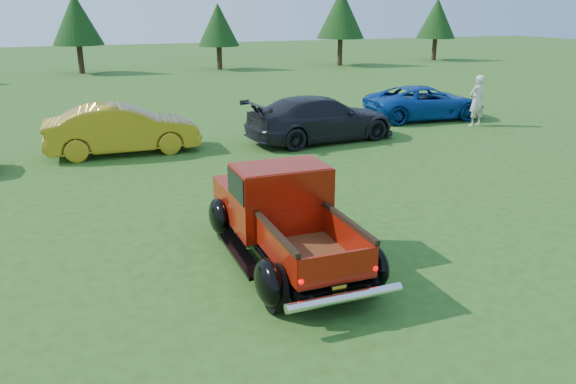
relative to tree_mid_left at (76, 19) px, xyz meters
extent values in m
plane|color=#2D4D16|center=(3.00, -31.00, -3.38)|extent=(120.00, 120.00, 0.00)
cylinder|color=#332114|center=(0.00, 0.00, -2.48)|extent=(0.36, 0.36, 1.80)
cone|color=black|center=(0.00, 0.00, 0.02)|extent=(3.20, 3.20, 3.20)
cylinder|color=#332114|center=(9.00, -1.00, -2.59)|extent=(0.36, 0.36, 1.58)
cone|color=black|center=(9.00, -1.00, -0.39)|extent=(2.82, 2.82, 2.82)
cylinder|color=#332114|center=(18.00, -1.50, -2.41)|extent=(0.36, 0.36, 1.94)
cone|color=black|center=(18.00, -1.50, 0.29)|extent=(3.46, 3.46, 3.46)
cylinder|color=#332114|center=(27.00, -0.50, -2.52)|extent=(0.36, 0.36, 1.73)
cone|color=black|center=(27.00, -0.50, -0.12)|extent=(3.07, 3.07, 3.07)
cylinder|color=black|center=(1.38, -32.87, -3.03)|extent=(0.22, 0.71, 0.70)
cylinder|color=black|center=(2.88, -32.89, -3.03)|extent=(0.22, 0.71, 0.70)
cylinder|color=black|center=(1.40, -30.06, -3.03)|extent=(0.22, 0.71, 0.70)
cylinder|color=black|center=(2.90, -30.07, -3.03)|extent=(0.22, 0.71, 0.70)
cube|color=black|center=(2.14, -31.43, -2.99)|extent=(1.26, 4.15, 0.18)
cube|color=maroon|center=(2.15, -29.98, -2.63)|extent=(1.51, 1.33, 0.55)
cube|color=silver|center=(2.16, -29.30, -2.63)|extent=(1.41, 0.06, 0.44)
cube|color=maroon|center=(2.14, -31.12, -2.33)|extent=(1.58, 1.02, 1.14)
cube|color=black|center=(2.14, -31.12, -2.02)|extent=(1.61, 0.94, 0.44)
cube|color=maroon|center=(2.14, -31.12, -1.78)|extent=(1.50, 0.94, 0.07)
cube|color=brown|center=(2.13, -32.53, -2.84)|extent=(1.20, 1.77, 0.04)
cube|color=maroon|center=(1.54, -32.52, -2.61)|extent=(0.06, 1.76, 0.46)
cube|color=maroon|center=(2.72, -32.53, -2.61)|extent=(0.06, 1.76, 0.46)
cube|color=maroon|center=(2.14, -31.65, -2.61)|extent=(1.19, 0.05, 0.46)
cube|color=maroon|center=(2.12, -33.41, -2.61)|extent=(1.19, 0.06, 0.46)
cube|color=black|center=(1.54, -32.52, -2.33)|extent=(0.09, 1.76, 0.08)
cube|color=black|center=(2.72, -32.53, -2.33)|extent=(0.09, 1.76, 0.08)
ellipsoid|color=black|center=(1.29, -32.87, -2.92)|extent=(0.41, 0.94, 0.77)
ellipsoid|color=black|center=(2.96, -32.89, -2.92)|extent=(0.41, 0.94, 0.77)
ellipsoid|color=black|center=(1.31, -30.06, -2.92)|extent=(0.41, 0.94, 0.77)
ellipsoid|color=black|center=(2.99, -30.07, -2.92)|extent=(0.41, 0.94, 0.77)
cube|color=black|center=(1.30, -31.47, -3.09)|extent=(0.30, 1.85, 0.05)
cube|color=black|center=(2.97, -31.48, -3.09)|extent=(0.30, 1.85, 0.05)
cylinder|color=silver|center=(2.12, -33.63, -2.94)|extent=(1.72, 0.15, 0.14)
cube|color=black|center=(2.12, -33.44, -2.90)|extent=(0.26, 0.02, 0.13)
cube|color=gold|center=(2.12, -33.45, -2.90)|extent=(0.21, 0.01, 0.09)
sphere|color=#CC0505|center=(1.56, -33.43, -2.70)|extent=(0.08, 0.08, 0.08)
sphere|color=#CC0505|center=(2.69, -33.44, -2.70)|extent=(0.08, 0.08, 0.08)
imported|color=#AF8517|center=(0.34, -22.64, -2.65)|extent=(4.44, 1.61, 1.46)
imported|color=black|center=(6.50, -23.29, -2.66)|extent=(5.18, 2.56, 1.45)
imported|color=navy|center=(11.78, -21.39, -2.74)|extent=(4.77, 2.51, 1.28)
imported|color=beige|center=(12.77, -23.17, -2.46)|extent=(0.73, 0.53, 1.84)
camera|label=1|loc=(-1.06, -39.62, 0.80)|focal=35.00mm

